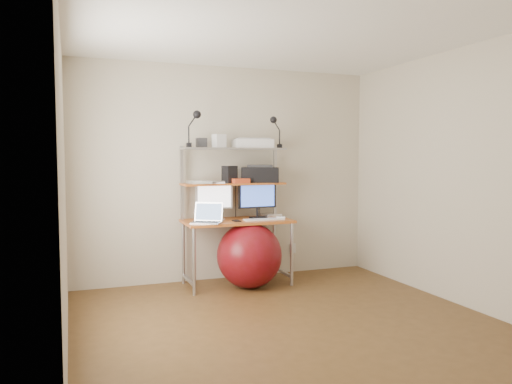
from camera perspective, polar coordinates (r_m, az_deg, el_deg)
room at (r=4.24m, az=3.96°, el=1.37°), size 3.60×3.60×3.60m
computer_desk at (r=5.66m, az=-2.39°, el=-0.95°), size 1.20×0.60×1.57m
wall_outlet at (r=6.32m, az=4.21°, el=-6.44°), size 0.08×0.01×0.12m
monitor_silver at (r=5.62m, az=-4.81°, el=-0.64°), size 0.42×0.15×0.47m
monitor_black at (r=5.76m, az=0.16°, el=-0.68°), size 0.47×0.14×0.47m
laptop at (r=5.39m, az=-5.54°, el=-3.03°), size 0.39×0.37×0.27m
keyboard at (r=5.60m, az=0.92°, el=-3.15°), size 0.46×0.13×0.01m
mouse at (r=5.70m, az=2.83°, el=-2.96°), size 0.11×0.09×0.03m
mac_mini at (r=5.91m, az=1.67°, el=-2.65°), size 0.23×0.23×0.04m
phone at (r=5.49m, az=-2.24°, el=-3.31°), size 0.07×0.13×0.01m
printer at (r=5.82m, az=0.41°, el=2.06°), size 0.50×0.41×0.20m
nas_cube at (r=5.67m, az=-3.04°, el=2.02°), size 0.17×0.17×0.19m
red_box at (r=5.63m, az=-1.82°, el=1.29°), size 0.21×0.15×0.05m
scanner at (r=5.81m, az=-0.40°, el=5.60°), size 0.46×0.32×0.11m
box_white at (r=5.64m, az=-4.24°, el=5.84°), size 0.15×0.14×0.15m
box_grey at (r=5.65m, az=-6.26°, el=5.61°), size 0.11×0.11×0.11m
clip_lamp_left at (r=5.50m, az=-6.96°, el=8.12°), size 0.16×0.09×0.40m
clip_lamp_right at (r=5.80m, az=2.16°, el=7.66°), size 0.14×0.08×0.36m
exercise_ball at (r=5.55m, az=-0.76°, el=-7.26°), size 0.72×0.72×0.72m
paper_stack at (r=5.60m, az=-6.22°, el=1.13°), size 0.36×0.41×0.03m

